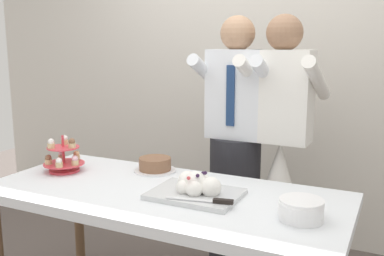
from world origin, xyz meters
name	(u,v)px	position (x,y,z in m)	size (l,w,h in m)	color
rear_wall	(257,49)	(0.00, 1.47, 1.45)	(5.20, 0.10, 2.90)	beige
dessert_table	(163,205)	(0.00, 0.00, 0.70)	(1.80, 0.80, 0.78)	silver
cupcake_stand	(64,158)	(-0.68, 0.06, 0.85)	(0.23, 0.23, 0.21)	#D83F4C
main_cake_tray	(196,188)	(0.18, 0.00, 0.82)	(0.43, 0.31, 0.13)	silver
plate_stack	(301,210)	(0.69, -0.06, 0.82)	(0.19, 0.19, 0.09)	white
round_cake	(155,165)	(-0.21, 0.28, 0.81)	(0.24, 0.24, 0.08)	white
person_groom	(235,164)	(0.12, 0.72, 0.75)	(0.46, 0.49, 1.66)	#232328
person_bride	(278,196)	(0.40, 0.72, 0.58)	(0.56, 0.56, 1.66)	white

